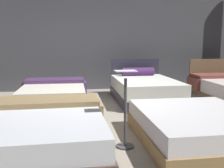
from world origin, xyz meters
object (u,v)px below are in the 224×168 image
(bed_2, at_px, (197,127))
(bed_5, at_px, (54,94))
(bed_1, at_px, (44,132))
(bed_6, at_px, (145,89))
(price_sign, at_px, (125,118))

(bed_2, height_order, bed_5, bed_5)
(bed_1, height_order, bed_6, bed_6)
(bed_6, bearing_deg, bed_5, -179.99)
(bed_2, xyz_separation_m, bed_6, (0.05, 2.75, 0.07))
(bed_5, height_order, bed_6, bed_6)
(bed_6, relative_size, price_sign, 2.10)
(price_sign, bearing_deg, bed_2, 2.48)
(bed_5, relative_size, bed_6, 0.91)
(bed_1, bearing_deg, bed_2, -0.94)
(price_sign, bearing_deg, bed_6, 68.11)
(bed_1, height_order, price_sign, price_sign)
(bed_1, relative_size, bed_5, 1.03)
(bed_1, relative_size, price_sign, 1.97)
(bed_5, distance_m, bed_6, 2.20)
(bed_2, bearing_deg, price_sign, -176.21)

